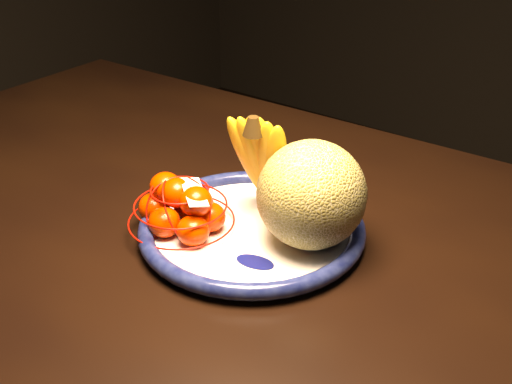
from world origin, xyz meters
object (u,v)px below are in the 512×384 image
Objects in this scene: dining_table at (231,285)px; fruit_bowl at (252,229)px; mandarin_bag at (181,208)px; banana_bunch at (263,157)px; cantaloupe at (311,195)px.

fruit_bowl is at bearing 39.48° from dining_table.
fruit_bowl is 0.11m from mandarin_bag.
banana_bunch is at bearing 60.33° from mandarin_bag.
banana_bunch is (0.00, 0.08, 0.19)m from dining_table.
mandarin_bag reaches higher than fruit_bowl.
dining_table is at bearing -105.43° from banana_bunch.
dining_table is 8.54× the size of mandarin_bag.
cantaloupe is at bearing 20.90° from dining_table.
dining_table is 0.20m from banana_bunch.
banana_bunch is at bearing 163.81° from cantaloupe.
cantaloupe is (0.08, 0.02, 0.07)m from fruit_bowl.
mandarin_bag reaches higher than dining_table.
dining_table is 10.91× the size of cantaloupe.
mandarin_bag is at bearing -149.85° from dining_table.
dining_table is at bearing -157.58° from cantaloupe.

